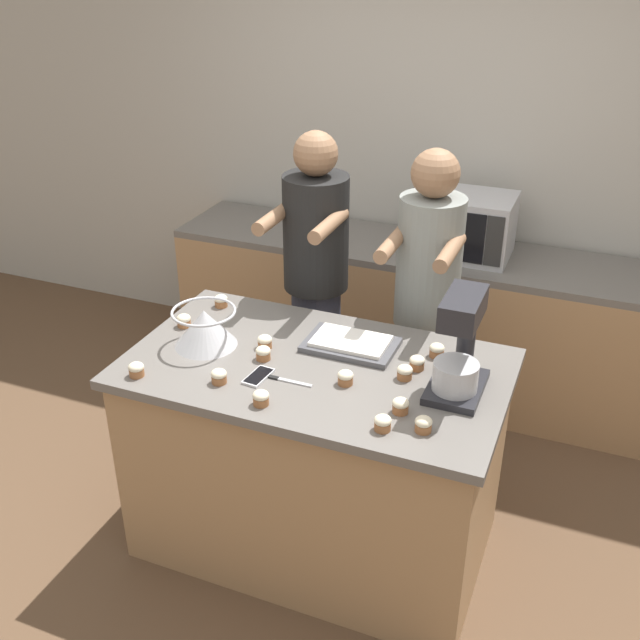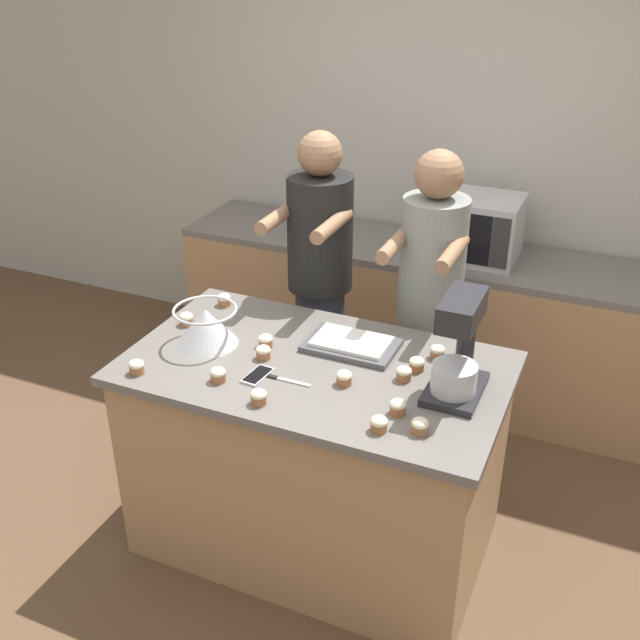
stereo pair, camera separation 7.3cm
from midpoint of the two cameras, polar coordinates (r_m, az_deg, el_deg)
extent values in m
plane|color=brown|center=(3.58, 0.31, -16.23)|extent=(16.00, 16.00, 0.00)
cube|color=#B2ADA3|center=(4.45, 9.94, 12.54)|extent=(10.00, 0.06, 2.70)
cube|color=#A87F56|center=(3.29, 0.33, -10.65)|extent=(1.47, 0.84, 0.89)
cube|color=#66605B|center=(3.02, 0.35, -3.72)|extent=(1.53, 0.89, 0.04)
cube|color=#A87F56|center=(4.47, 7.83, -0.04)|extent=(2.80, 0.60, 0.85)
cube|color=#66605B|center=(4.28, 8.21, 5.21)|extent=(2.80, 0.60, 0.04)
cylinder|color=#33384C|center=(3.88, 0.53, -3.64)|extent=(0.24, 0.24, 0.93)
cylinder|color=black|center=(3.55, 0.59, 6.64)|extent=(0.31, 0.31, 0.55)
sphere|color=#936B4C|center=(3.43, 0.62, 12.57)|extent=(0.21, 0.21, 0.21)
cylinder|color=#936B4C|center=(3.42, -2.61, 7.86)|extent=(0.06, 0.34, 0.06)
cylinder|color=#936B4C|center=(3.32, 1.55, 7.23)|extent=(0.06, 0.34, 0.06)
cylinder|color=#33384C|center=(3.76, 8.34, -5.92)|extent=(0.23, 0.23, 0.85)
cylinder|color=gray|center=(3.41, 9.16, 4.31)|extent=(0.30, 0.30, 0.61)
sphere|color=#936B4C|center=(3.27, 9.70, 10.89)|extent=(0.21, 0.21, 0.21)
cylinder|color=#936B4C|center=(3.24, 6.38, 5.77)|extent=(0.06, 0.34, 0.06)
cylinder|color=#936B4C|center=(3.18, 10.70, 5.02)|extent=(0.06, 0.34, 0.06)
cube|color=#232328|center=(2.88, 10.96, -5.19)|extent=(0.20, 0.30, 0.03)
cylinder|color=#232328|center=(2.90, 11.77, -1.49)|extent=(0.07, 0.07, 0.28)
cube|color=#232328|center=(2.70, 11.52, 0.76)|extent=(0.13, 0.26, 0.10)
cylinder|color=#BCBCC1|center=(2.81, 10.90, -4.37)|extent=(0.17, 0.17, 0.11)
cone|color=#BCBCC1|center=(3.15, -8.02, -0.48)|extent=(0.26, 0.26, 0.16)
torus|color=#BCBCC1|center=(3.12, -8.11, 0.76)|extent=(0.27, 0.27, 0.01)
cube|color=#4C4C51|center=(3.12, 3.07, -1.95)|extent=(0.38, 0.24, 0.02)
cube|color=white|center=(3.11, 3.08, -1.63)|extent=(0.31, 0.19, 0.02)
cube|color=#B7B7BC|center=(4.15, 12.43, 6.92)|extent=(0.44, 0.37, 0.34)
cube|color=black|center=(3.99, 11.28, 6.16)|extent=(0.30, 0.01, 0.27)
cube|color=#2D2D2D|center=(3.96, 14.08, 5.67)|extent=(0.09, 0.01, 0.27)
cube|color=silver|center=(2.94, -4.07, -4.25)|extent=(0.08, 0.15, 0.01)
cube|color=black|center=(2.93, -4.07, -4.15)|extent=(0.07, 0.13, 0.00)
cube|color=#BCBCC1|center=(2.89, -1.29, -4.75)|extent=(0.14, 0.02, 0.01)
cube|color=black|center=(2.94, -3.25, -4.28)|extent=(0.08, 0.02, 0.01)
cylinder|color=#9E6038|center=(2.93, 7.10, -4.29)|extent=(0.06, 0.06, 0.03)
ellipsoid|color=beige|center=(2.91, 7.13, -3.88)|extent=(0.06, 0.06, 0.04)
cylinder|color=#9E6038|center=(3.02, -13.11, -3.72)|extent=(0.06, 0.06, 0.03)
ellipsoid|color=beige|center=(3.01, -13.16, -3.32)|extent=(0.06, 0.06, 0.04)
cylinder|color=#9E6038|center=(2.92, -7.05, -4.39)|extent=(0.06, 0.06, 0.03)
ellipsoid|color=beige|center=(2.91, -7.08, -3.98)|extent=(0.06, 0.06, 0.04)
cylinder|color=#9E6038|center=(2.73, 6.70, -6.83)|extent=(0.06, 0.06, 0.03)
ellipsoid|color=beige|center=(2.72, 6.73, -6.40)|extent=(0.06, 0.06, 0.04)
cylinder|color=#9E6038|center=(2.88, 2.57, -4.66)|extent=(0.06, 0.06, 0.03)
ellipsoid|color=beige|center=(2.87, 2.58, -4.24)|extent=(0.06, 0.06, 0.04)
cylinder|color=#9E6038|center=(3.13, -3.50, -1.83)|extent=(0.06, 0.06, 0.03)
ellipsoid|color=beige|center=(3.12, -3.52, -1.43)|extent=(0.06, 0.06, 0.04)
cylinder|color=#9E6038|center=(2.65, 8.38, -8.23)|extent=(0.06, 0.06, 0.03)
ellipsoid|color=beige|center=(2.63, 8.42, -7.80)|extent=(0.06, 0.06, 0.04)
cylinder|color=#9E6038|center=(2.99, 8.06, -3.57)|extent=(0.06, 0.06, 0.03)
ellipsoid|color=beige|center=(2.98, 8.09, -3.16)|extent=(0.06, 0.06, 0.04)
cylinder|color=#9E6038|center=(3.35, -9.53, -0.12)|extent=(0.06, 0.06, 0.03)
ellipsoid|color=beige|center=(3.33, -9.56, 0.26)|extent=(0.06, 0.06, 0.04)
cylinder|color=#9E6038|center=(3.09, 9.58, -2.63)|extent=(0.06, 0.06, 0.03)
ellipsoid|color=beige|center=(3.08, 9.62, -2.23)|extent=(0.06, 0.06, 0.04)
cylinder|color=#9E6038|center=(2.64, 5.29, -8.13)|extent=(0.06, 0.06, 0.03)
ellipsoid|color=beige|center=(2.63, 5.32, -7.69)|extent=(0.06, 0.06, 0.04)
cylinder|color=#9E6038|center=(3.05, -3.66, -2.69)|extent=(0.06, 0.06, 0.03)
ellipsoid|color=beige|center=(3.04, -3.67, -2.29)|extent=(0.06, 0.06, 0.04)
cylinder|color=#9E6038|center=(3.49, -6.71, 1.35)|extent=(0.06, 0.06, 0.03)
ellipsoid|color=beige|center=(3.48, -6.73, 1.71)|extent=(0.06, 0.06, 0.04)
cylinder|color=#9E6038|center=(2.77, -3.94, -6.11)|extent=(0.06, 0.06, 0.03)
ellipsoid|color=beige|center=(2.76, -3.96, -5.68)|extent=(0.06, 0.06, 0.04)
camera|label=1|loc=(0.04, -89.30, 0.37)|focal=42.00mm
camera|label=2|loc=(0.04, 90.70, -0.37)|focal=42.00mm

